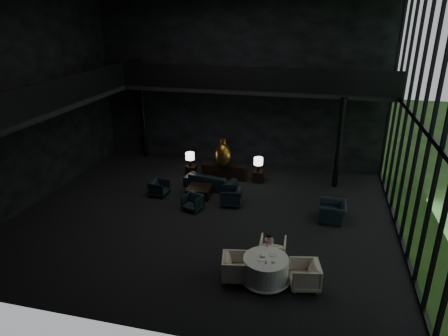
% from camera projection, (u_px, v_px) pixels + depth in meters
% --- Properties ---
extents(floor, '(14.00, 12.00, 0.02)m').
position_uv_depth(floor, '(206.00, 215.00, 15.21)').
color(floor, black).
rests_on(floor, ground).
extents(wall_back, '(14.00, 0.04, 8.00)m').
position_uv_depth(wall_back, '(239.00, 84.00, 19.17)').
color(wall_back, black).
rests_on(wall_back, ground).
extents(wall_front, '(14.00, 0.04, 8.00)m').
position_uv_depth(wall_front, '(122.00, 179.00, 8.33)').
color(wall_front, black).
rests_on(wall_front, ground).
extents(wall_left, '(0.04, 12.00, 8.00)m').
position_uv_depth(wall_left, '(29.00, 102.00, 15.30)').
color(wall_left, black).
rests_on(wall_left, ground).
extents(curtain_wall, '(0.20, 12.00, 8.00)m').
position_uv_depth(curtain_wall, '(421.00, 125.00, 12.21)').
color(curtain_wall, black).
rests_on(curtain_wall, ground).
extents(mezzanine_left, '(2.00, 12.00, 0.25)m').
position_uv_depth(mezzanine_left, '(52.00, 104.00, 15.08)').
color(mezzanine_left, black).
rests_on(mezzanine_left, wall_left).
extents(mezzanine_back, '(12.00, 2.00, 0.25)m').
position_uv_depth(mezzanine_back, '(256.00, 89.00, 18.05)').
color(mezzanine_back, black).
rests_on(mezzanine_back, wall_back).
extents(railing_left, '(0.06, 12.00, 1.00)m').
position_uv_depth(railing_left, '(73.00, 89.00, 14.64)').
color(railing_left, black).
rests_on(railing_left, mezzanine_left).
extents(railing_back, '(12.00, 0.06, 1.00)m').
position_uv_depth(railing_back, '(253.00, 79.00, 16.93)').
color(railing_back, black).
rests_on(railing_back, mezzanine_back).
extents(column_nw, '(0.24, 0.24, 4.00)m').
position_uv_depth(column_nw, '(143.00, 120.00, 20.74)').
color(column_nw, black).
rests_on(column_nw, floor).
extents(column_ne, '(0.24, 0.24, 4.00)m').
position_uv_depth(column_ne, '(339.00, 143.00, 17.03)').
color(column_ne, black).
rests_on(column_ne, floor).
extents(console, '(2.09, 0.47, 0.66)m').
position_uv_depth(console, '(224.00, 171.00, 18.51)').
color(console, black).
rests_on(console, floor).
extents(bronze_urn, '(0.71, 0.71, 1.32)m').
position_uv_depth(bronze_urn, '(223.00, 155.00, 17.99)').
color(bronze_urn, '#B28525').
rests_on(bronze_urn, console).
extents(side_table_left, '(0.45, 0.45, 0.50)m').
position_uv_depth(side_table_left, '(191.00, 171.00, 18.83)').
color(side_table_left, black).
rests_on(side_table_left, floor).
extents(table_lamp_left, '(0.41, 0.41, 0.68)m').
position_uv_depth(table_lamp_left, '(190.00, 157.00, 18.47)').
color(table_lamp_left, black).
rests_on(table_lamp_left, side_table_left).
extents(side_table_right, '(0.48, 0.48, 0.53)m').
position_uv_depth(side_table_right, '(258.00, 176.00, 18.15)').
color(side_table_right, black).
rests_on(side_table_right, floor).
extents(table_lamp_right, '(0.40, 0.40, 0.68)m').
position_uv_depth(table_lamp_right, '(258.00, 162.00, 17.78)').
color(table_lamp_right, black).
rests_on(table_lamp_right, side_table_right).
extents(sofa, '(2.56, 1.14, 0.97)m').
position_uv_depth(sofa, '(210.00, 177.00, 17.45)').
color(sofa, black).
rests_on(sofa, floor).
extents(lounge_armchair_west, '(0.66, 0.70, 0.68)m').
position_uv_depth(lounge_armchair_west, '(159.00, 188.00, 16.76)').
color(lounge_armchair_west, black).
rests_on(lounge_armchair_west, floor).
extents(lounge_armchair_east, '(0.87, 0.92, 0.85)m').
position_uv_depth(lounge_armchair_east, '(231.00, 195.00, 15.90)').
color(lounge_armchair_east, black).
rests_on(lounge_armchair_east, floor).
extents(lounge_armchair_south, '(0.75, 0.72, 0.63)m').
position_uv_depth(lounge_armchair_south, '(193.00, 203.00, 15.52)').
color(lounge_armchair_south, black).
rests_on(lounge_armchair_south, floor).
extents(window_armchair, '(0.72, 1.09, 0.94)m').
position_uv_depth(window_armchair, '(333.00, 209.00, 14.71)').
color(window_armchair, '#19272E').
rests_on(window_armchair, floor).
extents(coffee_table, '(0.99, 0.99, 0.43)m').
position_uv_depth(coffee_table, '(199.00, 192.00, 16.72)').
color(coffee_table, black).
rests_on(coffee_table, floor).
extents(dining_table, '(1.47, 1.47, 0.75)m').
position_uv_depth(dining_table, '(265.00, 271.00, 11.43)').
color(dining_table, white).
rests_on(dining_table, floor).
extents(dining_chair_north, '(0.85, 0.80, 0.84)m').
position_uv_depth(dining_chair_north, '(273.00, 248.00, 12.34)').
color(dining_chair_north, '#BFA993').
rests_on(dining_chair_north, floor).
extents(dining_chair_east, '(0.97, 1.01, 0.89)m').
position_uv_depth(dining_chair_east, '(305.00, 273.00, 11.13)').
color(dining_chair_east, '#C6B292').
rests_on(dining_chair_east, floor).
extents(dining_chair_west, '(0.93, 0.97, 0.87)m').
position_uv_depth(dining_chair_west, '(236.00, 266.00, 11.48)').
color(dining_chair_west, beige).
rests_on(dining_chair_west, floor).
extents(child, '(0.27, 0.27, 0.58)m').
position_uv_depth(child, '(269.00, 242.00, 12.09)').
color(child, pink).
rests_on(child, dining_chair_north).
extents(plate_a, '(0.31, 0.31, 0.02)m').
position_uv_depth(plate_a, '(261.00, 259.00, 11.22)').
color(plate_a, white).
rests_on(plate_a, dining_table).
extents(plate_b, '(0.24, 0.24, 0.02)m').
position_uv_depth(plate_b, '(273.00, 255.00, 11.42)').
color(plate_b, white).
rests_on(plate_b, dining_table).
extents(saucer, '(0.17, 0.17, 0.01)m').
position_uv_depth(saucer, '(274.00, 262.00, 11.11)').
color(saucer, white).
rests_on(saucer, dining_table).
extents(coffee_cup, '(0.11, 0.11, 0.06)m').
position_uv_depth(coffee_cup, '(273.00, 261.00, 11.06)').
color(coffee_cup, white).
rests_on(coffee_cup, saucer).
extents(cereal_bowl, '(0.17, 0.17, 0.08)m').
position_uv_depth(cereal_bowl, '(263.00, 256.00, 11.32)').
color(cereal_bowl, white).
rests_on(cereal_bowl, dining_table).
extents(cream_pot, '(0.07, 0.07, 0.07)m').
position_uv_depth(cream_pot, '(266.00, 262.00, 11.03)').
color(cream_pot, '#99999E').
rests_on(cream_pot, dining_table).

